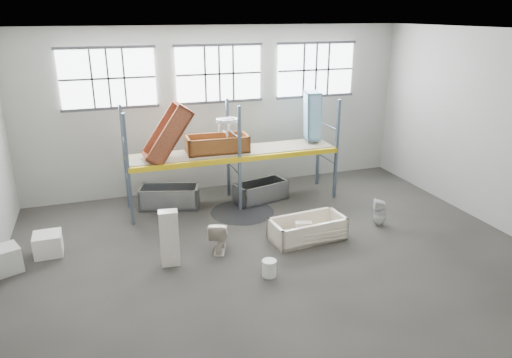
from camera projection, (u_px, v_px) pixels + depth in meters
name	position (u px, v px, depth m)	size (l,w,h in m)	color
floor	(277.00, 258.00, 10.96)	(12.00, 10.00, 0.10)	#47433D
ceiling	(281.00, 28.00, 9.25)	(12.00, 10.00, 0.10)	silver
wall_back	(219.00, 109.00, 14.61)	(12.00, 0.10, 5.00)	#9F9E94
wall_front	(433.00, 266.00, 5.61)	(12.00, 0.10, 5.00)	#ACABA0
wall_right	(500.00, 131.00, 11.95)	(0.10, 10.00, 5.00)	#B0AFA3
window_left	(108.00, 78.00, 13.17)	(2.60, 0.04, 1.60)	white
window_mid	(219.00, 74.00, 14.14)	(2.60, 0.04, 1.60)	white
window_right	(316.00, 70.00, 15.12)	(2.60, 0.04, 1.60)	white
rack_upright_la	(128.00, 171.00, 12.12)	(0.08, 0.08, 3.00)	slate
rack_upright_lb	(125.00, 158.00, 13.19)	(0.08, 0.08, 3.00)	slate
rack_upright_ma	(240.00, 160.00, 13.03)	(0.08, 0.08, 3.00)	slate
rack_upright_mb	(228.00, 148.00, 14.10)	(0.08, 0.08, 3.00)	slate
rack_upright_ra	(337.00, 150.00, 13.94)	(0.08, 0.08, 3.00)	slate
rack_upright_rb	(319.00, 140.00, 15.01)	(0.08, 0.08, 3.00)	slate
rack_beam_front	(240.00, 160.00, 13.03)	(6.00, 0.10, 0.14)	yellow
rack_beam_back	(228.00, 148.00, 14.10)	(6.00, 0.10, 0.14)	yellow
shelf_deck	(234.00, 151.00, 13.54)	(5.90, 1.10, 0.03)	gray
wet_patch	(242.00, 212.00, 13.35)	(1.80, 1.80, 0.00)	black
bathtub_beige	(308.00, 229.00, 11.71)	(1.86, 0.88, 0.55)	#F2E1C6
cistern_spare	(303.00, 229.00, 11.65)	(0.40, 0.19, 0.38)	beige
sink_in_tub	(282.00, 236.00, 11.57)	(0.47, 0.47, 0.16)	beige
toilet_beige	(219.00, 235.00, 11.09)	(0.44, 0.76, 0.78)	beige
cistern_tall	(169.00, 238.00, 10.39)	(0.42, 0.27, 1.29)	silver
toilet_white	(380.00, 213.00, 12.42)	(0.32, 0.33, 0.72)	silver
steel_tub_left	(170.00, 197.00, 13.63)	(1.68, 0.78, 0.61)	#B1B5B9
steel_tub_right	(261.00, 191.00, 14.11)	(1.55, 0.72, 0.57)	#96999E
rust_tub_flat	(217.00, 144.00, 13.35)	(1.74, 0.82, 0.49)	#954F26
rust_tub_tilted	(167.00, 133.00, 12.56)	(1.71, 0.80, 0.48)	#9B4D2A
sink_on_shelf	(227.00, 136.00, 13.14)	(0.60, 0.46, 0.53)	silver
blue_tub_upright	(312.00, 116.00, 14.23)	(1.44, 0.67, 0.40)	#7CB3D4
bucket	(269.00, 268.00, 10.08)	(0.31, 0.31, 0.36)	silver
carton_near	(3.00, 260.00, 10.19)	(0.67, 0.57, 0.57)	beige
carton_far	(48.00, 244.00, 10.96)	(0.62, 0.62, 0.51)	white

